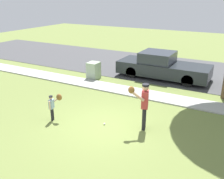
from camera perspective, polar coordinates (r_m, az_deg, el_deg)
name	(u,v)px	position (r m, az deg, el deg)	size (l,w,h in m)	color
ground_plane	(142,95)	(12.44, 6.77, -1.21)	(48.00, 48.00, 0.00)	olive
sidewalk_strip	(143,94)	(12.52, 6.95, -0.94)	(36.00, 1.20, 0.06)	#A3A39E
road_surface	(172,69)	(17.05, 13.30, 4.42)	(36.00, 6.80, 0.02)	#424244
person_adult	(144,102)	(8.95, 7.10, -2.70)	(0.66, 0.77, 1.71)	black
person_child	(54,104)	(9.93, -12.94, -3.09)	(0.44, 0.50, 1.05)	black
baseball	(104,124)	(9.61, -1.74, -7.70)	(0.07, 0.07, 0.07)	white
utility_cabinet	(94,71)	(14.68, -4.15, 4.26)	(0.61, 0.67, 0.96)	#9EB293
parked_pickup_dark	(162,66)	(15.03, 11.14, 5.08)	(5.20, 1.95, 1.48)	#23282D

